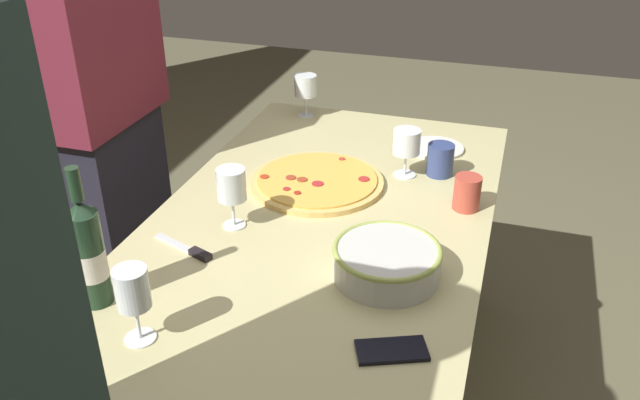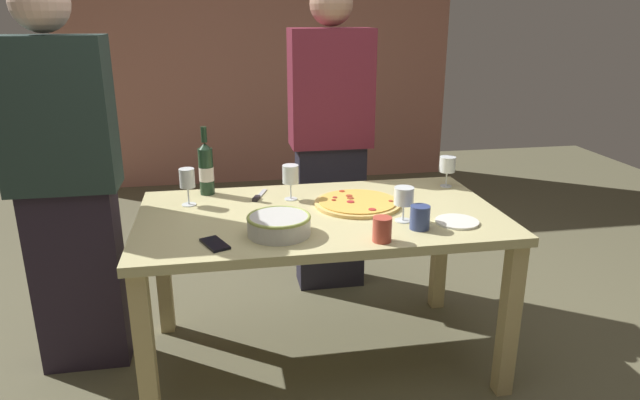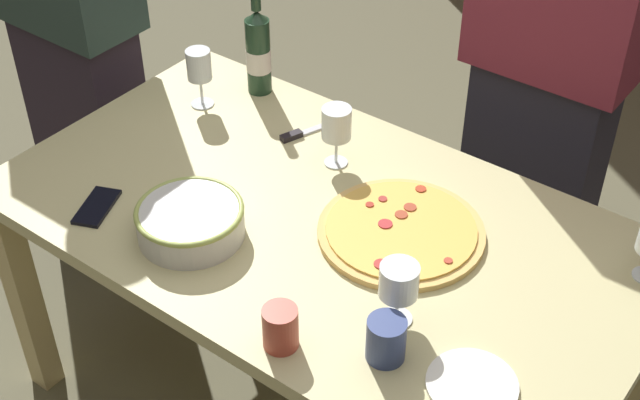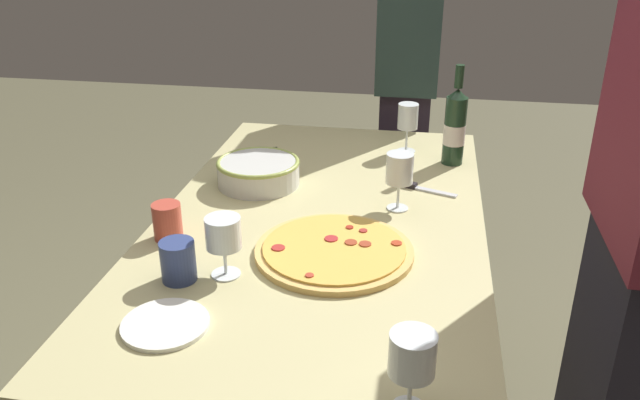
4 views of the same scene
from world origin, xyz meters
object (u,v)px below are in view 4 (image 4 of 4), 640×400
at_px(pizza_knife, 418,187).
at_px(cell_phone, 258,153).
at_px(serving_bowl, 258,171).
at_px(wine_glass_far_right, 399,171).
at_px(wine_bottle, 455,126).
at_px(wine_glass_by_bottle, 223,234).
at_px(wine_glass_far_left, 408,118).
at_px(cup_ceramic, 178,261).
at_px(wine_glass_near_pizza, 412,356).
at_px(cup_amber, 167,221).
at_px(side_plate, 165,324).
at_px(dining_table, 320,248).
at_px(person_guest_left, 408,77).
at_px(pizza, 334,250).

bearing_deg(pizza_knife, cell_phone, -110.39).
relative_size(serving_bowl, wine_glass_far_right, 1.53).
height_order(wine_bottle, wine_glass_by_bottle, wine_bottle).
relative_size(wine_glass_far_left, cup_ceramic, 1.76).
relative_size(wine_glass_near_pizza, cup_amber, 1.60).
xyz_separation_m(wine_glass_by_bottle, cup_ceramic, (0.04, -0.10, -0.06)).
bearing_deg(wine_glass_near_pizza, side_plate, -107.13).
bearing_deg(dining_table, person_guest_left, 170.45).
distance_m(serving_bowl, wine_glass_far_left, 0.58).
relative_size(wine_bottle, cup_amber, 3.40).
xyz_separation_m(serving_bowl, wine_bottle, (-0.29, 0.60, 0.09)).
bearing_deg(wine_glass_by_bottle, cell_phone, -170.76).
bearing_deg(dining_table, wine_glass_by_bottle, -27.13).
xyz_separation_m(wine_glass_far_right, cup_ceramic, (0.47, -0.48, -0.07)).
height_order(dining_table, pizza, pizza).
height_order(wine_glass_by_bottle, wine_glass_far_left, wine_glass_far_left).
bearing_deg(pizza, side_plate, -39.85).
distance_m(wine_glass_far_right, side_plate, 0.79).
bearing_deg(person_guest_left, wine_glass_by_bottle, -4.37).
relative_size(pizza, pizza_knife, 2.12).
xyz_separation_m(cup_amber, cup_ceramic, (0.19, 0.10, 0.00)).
height_order(wine_bottle, cell_phone, wine_bottle).
height_order(pizza_knife, person_guest_left, person_guest_left).
distance_m(cup_ceramic, pizza_knife, 0.82).
bearing_deg(dining_table, cup_ceramic, -36.19).
xyz_separation_m(wine_glass_near_pizza, cell_phone, (-1.17, -0.58, -0.11)).
bearing_deg(dining_table, cup_amber, -64.37).
bearing_deg(wine_glass_far_right, cup_amber, -64.04).
bearing_deg(wine_glass_near_pizza, pizza_knife, -179.06).
bearing_deg(side_plate, wine_glass_far_left, 158.66).
bearing_deg(cell_phone, wine_glass_far_left, 79.82).
distance_m(serving_bowl, pizza_knife, 0.50).
height_order(wine_glass_near_pizza, cell_phone, wine_glass_near_pizza).
height_order(wine_bottle, wine_glass_far_right, wine_bottle).
xyz_separation_m(wine_glass_by_bottle, person_guest_left, (-1.42, 0.35, 0.03)).
height_order(dining_table, person_guest_left, person_guest_left).
distance_m(cup_amber, pizza_knife, 0.77).
height_order(serving_bowl, pizza_knife, serving_bowl).
relative_size(wine_glass_far_left, cell_phone, 1.20).
bearing_deg(wine_glass_far_left, serving_bowl, -49.71).
bearing_deg(wine_glass_near_pizza, person_guest_left, -177.02).
bearing_deg(dining_table, side_plate, -22.93).
distance_m(serving_bowl, side_plate, 0.76).
height_order(wine_glass_far_left, person_guest_left, person_guest_left).
height_order(pizza, cup_amber, cup_amber).
distance_m(dining_table, pizza, 0.23).
distance_m(wine_glass_far_right, person_guest_left, 0.99).
bearing_deg(wine_glass_near_pizza, cup_ceramic, -121.68).
xyz_separation_m(wine_glass_far_left, wine_glass_far_right, (0.47, -0.00, -0.01)).
xyz_separation_m(wine_glass_by_bottle, pizza_knife, (-0.58, 0.43, -0.10)).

